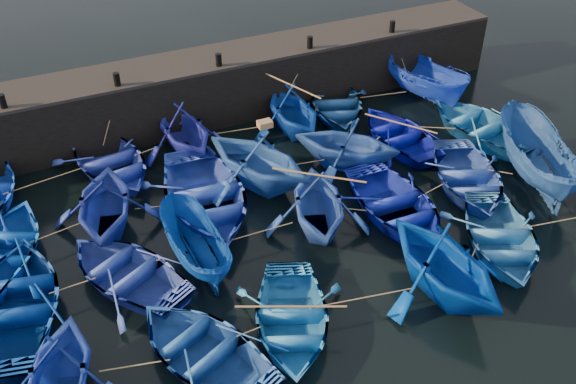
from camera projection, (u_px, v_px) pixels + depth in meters
name	position (u px, v px, depth m)	size (l,w,h in m)	color
ground	(332.00, 266.00, 19.75)	(120.00, 120.00, 0.00)	black
quay_wall	(214.00, 88.00, 26.68)	(26.00, 2.50, 2.50)	black
quay_top	(211.00, 58.00, 25.91)	(26.00, 2.50, 0.12)	black
bollard_0	(2.00, 101.00, 22.33)	(0.24, 0.24, 0.50)	black
bollard_1	(117.00, 79.00, 23.70)	(0.24, 0.24, 0.50)	black
bollard_2	(219.00, 60.00, 25.07)	(0.24, 0.24, 0.50)	black
bollard_3	(310.00, 42.00, 26.43)	(0.24, 0.24, 0.50)	black
bollard_4	(392.00, 27.00, 27.80)	(0.24, 0.24, 0.50)	black
boat_1	(110.00, 162.00, 23.50)	(3.49, 4.87, 1.01)	#2B3EBA
boat_2	(184.00, 129.00, 24.37)	(3.37, 3.91, 2.06)	navy
boat_3	(293.00, 110.00, 25.60)	(3.38, 3.92, 2.06)	#0837A3
boat_4	(336.00, 104.00, 27.14)	(3.25, 4.54, 0.94)	navy
boat_5	(424.00, 80.00, 27.96)	(1.83, 4.86, 1.88)	#1535BB
boat_6	(0.00, 252.00, 19.52)	(3.49, 4.88, 1.01)	#053CA1
boat_7	(105.00, 203.00, 20.54)	(3.59, 4.17, 2.19)	navy
boat_8	(205.00, 196.00, 21.65)	(4.12, 5.76, 1.19)	blue
boat_9	(258.00, 158.00, 22.49)	(3.89, 4.51, 2.37)	#204F95
boat_10	(347.00, 143.00, 23.57)	(3.41, 3.95, 2.08)	navy
boat_11	(399.00, 134.00, 25.22)	(3.09, 4.32, 0.90)	#070E94
boat_12	(481.00, 125.00, 25.66)	(3.59, 5.01, 1.04)	blue
boat_13	(15.00, 303.00, 17.71)	(3.84, 5.36, 1.11)	navy
boat_14	(127.00, 271.00, 18.89)	(3.20, 4.48, 0.93)	#29409F
boat_15	(195.00, 245.00, 19.37)	(1.49, 3.95, 1.53)	navy
boat_16	(318.00, 203.00, 20.60)	(3.46, 4.01, 2.11)	#264CAE
boat_17	(396.00, 205.00, 21.40)	(3.52, 4.92, 1.02)	#0E1EA1
boat_18	(467.00, 177.00, 22.75)	(3.41, 4.77, 0.99)	#26469D
boat_19	(535.00, 157.00, 22.85)	(1.95, 5.18, 2.00)	navy
boat_20	(58.00, 373.00, 15.31)	(3.17, 3.68, 1.94)	#173398
boat_21	(204.00, 350.00, 16.51)	(3.24, 4.53, 0.94)	navy
boat_22	(291.00, 319.00, 17.39)	(3.10, 4.34, 0.90)	blue
boat_23	(445.00, 262.00, 18.15)	(3.86, 4.48, 2.36)	#00369B
boat_24	(500.00, 237.00, 20.11)	(3.27, 4.57, 0.95)	#2D70C0
wooden_crate	(265.00, 124.00, 21.82)	(0.48, 0.36, 0.22)	#9A6B43
mooring_ropes	(265.00, 161.00, 22.92)	(18.49, 11.87, 2.10)	tan
loose_oars	(329.00, 161.00, 21.74)	(10.27, 11.63, 1.27)	#99724C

